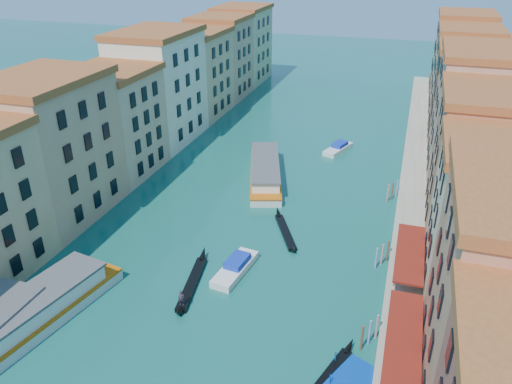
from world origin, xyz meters
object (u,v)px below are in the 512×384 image
gondola_fore (192,282)px  vaporetto_far (265,170)px  vaporetto_near (24,319)px  gondola_right (325,379)px

gondola_fore → vaporetto_far: bearing=81.3°
vaporetto_near → gondola_fore: (12.83, 11.97, -1.09)m
gondola_fore → vaporetto_near: bearing=-146.3°
vaporetto_far → gondola_fore: (0.30, -30.26, -0.96)m
vaporetto_far → gondola_fore: size_ratio=1.65×
vaporetto_near → gondola_right: bearing=15.7°
gondola_right → vaporetto_near: bearing=-156.6°
vaporetto_near → gondola_fore: 17.58m
vaporetto_near → vaporetto_far: 44.05m
vaporetto_far → gondola_fore: 30.27m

